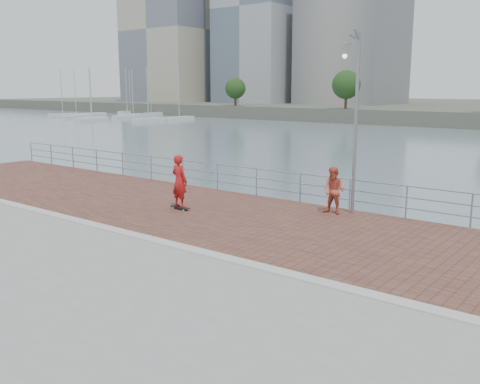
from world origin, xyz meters
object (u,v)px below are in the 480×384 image
Objects in this scene: skateboarder at (179,181)px; bystander at (334,191)px; street_lamp at (351,91)px; guardrail at (324,188)px.

bystander is (4.61, 2.76, -0.21)m from skateboarder.
street_lamp is 3.13× the size of skateboarder.
guardrail is 6.67× the size of street_lamp.
guardrail is 5.27m from skateboarder.
guardrail is 24.13× the size of bystander.
bystander is at bearing -175.80° from street_lamp.
skateboarder is 5.38m from bystander.
skateboarder reaches higher than bystander.
street_lamp reaches higher than bystander.
skateboarder is at bearing -134.89° from guardrail.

